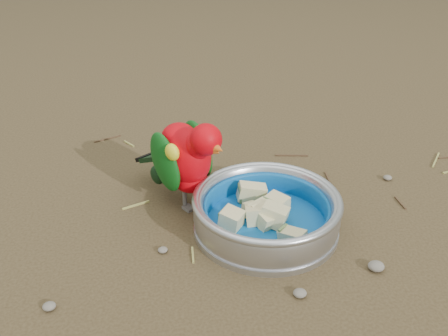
{
  "coord_description": "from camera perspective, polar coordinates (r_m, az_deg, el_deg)",
  "views": [
    {
      "loc": [
        -0.16,
        -0.56,
        0.47
      ],
      "look_at": [
        -0.07,
        0.14,
        0.08
      ],
      "focal_mm": 40.0,
      "sensor_mm": 36.0,
      "label": 1
    }
  ],
  "objects": [
    {
      "name": "bowl_wall",
      "position": [
        0.78,
        4.88,
        -4.73
      ],
      "size": [
        0.23,
        0.23,
        0.04
      ],
      "primitive_type": null,
      "color": "#B2B2BA",
      "rests_on": "food_bowl"
    },
    {
      "name": "ground_debris",
      "position": [
        0.77,
        4.3,
        -8.14
      ],
      "size": [
        0.9,
        0.8,
        0.01
      ],
      "primitive_type": null,
      "color": "#9D964B",
      "rests_on": "ground"
    },
    {
      "name": "fruit_wedges",
      "position": [
        0.78,
        4.86,
        -5.16
      ],
      "size": [
        0.14,
        0.14,
        0.03
      ],
      "primitive_type": null,
      "color": "beige",
      "rests_on": "food_bowl"
    },
    {
      "name": "ground",
      "position": [
        0.75,
        6.66,
        -10.05
      ],
      "size": [
        60.0,
        60.0,
        0.0
      ],
      "primitive_type": "plane",
      "color": "#473822"
    },
    {
      "name": "lory_parrot",
      "position": [
        0.82,
        -4.24,
        0.52
      ],
      "size": [
        0.19,
        0.21,
        0.16
      ],
      "primitive_type": null,
      "rotation": [
        0.0,
        0.0,
        -2.52
      ],
      "color": "#C8010A",
      "rests_on": "ground"
    },
    {
      "name": "food_bowl",
      "position": [
        0.8,
        4.79,
        -6.53
      ],
      "size": [
        0.23,
        0.23,
        0.02
      ],
      "primitive_type": "cylinder",
      "color": "#B2B2BA",
      "rests_on": "ground"
    }
  ]
}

